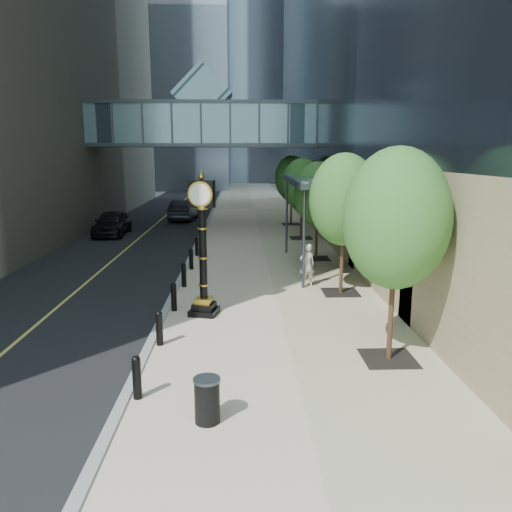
# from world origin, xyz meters

# --- Properties ---
(ground) EXTENTS (320.00, 320.00, 0.00)m
(ground) POSITION_xyz_m (0.00, 0.00, 0.00)
(ground) COLOR gray
(ground) RESTS_ON ground
(road) EXTENTS (8.00, 180.00, 0.02)m
(road) POSITION_xyz_m (-7.00, 40.00, 0.01)
(road) COLOR black
(road) RESTS_ON ground
(sidewalk) EXTENTS (8.00, 180.00, 0.06)m
(sidewalk) POSITION_xyz_m (1.00, 40.00, 0.03)
(sidewalk) COLOR beige
(sidewalk) RESTS_ON ground
(curb) EXTENTS (0.25, 180.00, 0.07)m
(curb) POSITION_xyz_m (-3.00, 40.00, 0.04)
(curb) COLOR gray
(curb) RESTS_ON ground
(distant_tower_c) EXTENTS (22.00, 22.00, 65.00)m
(distant_tower_c) POSITION_xyz_m (-6.00, 120.00, 32.50)
(distant_tower_c) COLOR #909EB5
(distant_tower_c) RESTS_ON ground
(skywalk) EXTENTS (17.00, 4.20, 5.80)m
(skywalk) POSITION_xyz_m (-3.00, 28.00, 7.71)
(skywalk) COLOR slate
(skywalk) RESTS_ON ground
(entrance_canopy) EXTENTS (3.00, 8.00, 4.38)m
(entrance_canopy) POSITION_xyz_m (3.48, 14.00, 4.19)
(entrance_canopy) COLOR #383F44
(entrance_canopy) RESTS_ON ground
(bollard_row) EXTENTS (0.20, 16.20, 0.90)m
(bollard_row) POSITION_xyz_m (-2.70, 9.00, 0.51)
(bollard_row) COLOR black
(bollard_row) RESTS_ON sidewalk
(street_trees) EXTENTS (2.73, 28.65, 5.61)m
(street_trees) POSITION_xyz_m (3.60, 15.25, 3.65)
(street_trees) COLOR black
(street_trees) RESTS_ON sidewalk
(street_clock) EXTENTS (1.08, 1.08, 4.76)m
(street_clock) POSITION_xyz_m (-1.62, 6.97, 2.13)
(street_clock) COLOR black
(street_clock) RESTS_ON sidewalk
(trash_bin) EXTENTS (0.67, 0.67, 0.90)m
(trash_bin) POSITION_xyz_m (-1.06, -0.06, 0.51)
(trash_bin) COLOR black
(trash_bin) RESTS_ON sidewalk
(pedestrian) EXTENTS (0.74, 0.58, 1.79)m
(pedestrian) POSITION_xyz_m (2.40, 10.57, 0.96)
(pedestrian) COLOR beige
(pedestrian) RESTS_ON sidewalk
(car_near) EXTENTS (2.06, 4.95, 1.67)m
(car_near) POSITION_xyz_m (-9.05, 24.39, 0.86)
(car_near) COLOR black
(car_near) RESTS_ON road
(car_far) EXTENTS (2.21, 5.24, 1.68)m
(car_far) POSITION_xyz_m (-5.00, 32.19, 0.86)
(car_far) COLOR black
(car_far) RESTS_ON road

